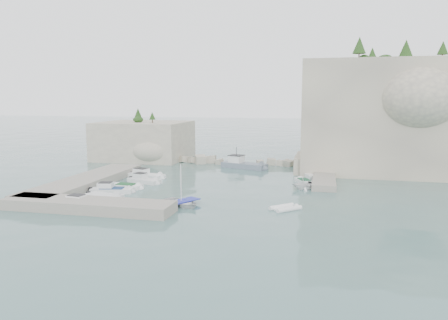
% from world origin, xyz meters
% --- Properties ---
extents(ground, '(400.00, 400.00, 0.00)m').
position_xyz_m(ground, '(0.00, 0.00, 0.00)').
color(ground, '#496E6C').
rests_on(ground, ground).
extents(cliff_east, '(26.00, 22.00, 17.00)m').
position_xyz_m(cliff_east, '(23.00, 23.00, 8.50)').
color(cliff_east, beige).
rests_on(cliff_east, ground).
extents(cliff_terrace, '(8.00, 10.00, 2.50)m').
position_xyz_m(cliff_terrace, '(13.00, 18.00, 1.25)').
color(cliff_terrace, beige).
rests_on(cliff_terrace, ground).
extents(outcrop_west, '(16.00, 14.00, 7.00)m').
position_xyz_m(outcrop_west, '(-20.00, 25.00, 3.50)').
color(outcrop_west, beige).
rests_on(outcrop_west, ground).
extents(quay_west, '(5.00, 24.00, 1.10)m').
position_xyz_m(quay_west, '(-17.00, -1.00, 0.55)').
color(quay_west, '#9E9689').
rests_on(quay_west, ground).
extents(quay_south, '(18.00, 4.00, 1.10)m').
position_xyz_m(quay_south, '(-10.00, -12.50, 0.55)').
color(quay_south, '#9E9689').
rests_on(quay_south, ground).
extents(ledge_east, '(3.00, 16.00, 0.80)m').
position_xyz_m(ledge_east, '(13.50, 10.00, 0.40)').
color(ledge_east, '#9E9689').
rests_on(ledge_east, ground).
extents(breakwater, '(28.00, 3.00, 1.40)m').
position_xyz_m(breakwater, '(-1.00, 22.00, 0.70)').
color(breakwater, beige).
rests_on(breakwater, ground).
extents(motorboat_a, '(6.62, 3.52, 1.40)m').
position_xyz_m(motorboat_a, '(-11.74, 6.41, 0.00)').
color(motorboat_a, white).
rests_on(motorboat_a, ground).
extents(motorboat_b, '(5.55, 3.40, 1.40)m').
position_xyz_m(motorboat_b, '(-10.37, 2.62, 0.00)').
color(motorboat_b, silver).
rests_on(motorboat_b, ground).
extents(motorboat_c, '(4.75, 2.10, 0.70)m').
position_xyz_m(motorboat_c, '(-11.07, -1.48, 0.00)').
color(motorboat_c, white).
rests_on(motorboat_c, ground).
extents(motorboat_d, '(5.80, 2.74, 1.40)m').
position_xyz_m(motorboat_d, '(-11.65, -4.20, 0.00)').
color(motorboat_d, silver).
rests_on(motorboat_d, ground).
extents(motorboat_e, '(5.21, 3.08, 0.70)m').
position_xyz_m(motorboat_e, '(-10.98, -7.44, 0.00)').
color(motorboat_e, silver).
rests_on(motorboat_e, ground).
extents(motorboat_f, '(5.67, 2.23, 1.40)m').
position_xyz_m(motorboat_f, '(-11.25, -11.48, 0.00)').
color(motorboat_f, white).
rests_on(motorboat_f, ground).
extents(rowboat, '(5.75, 5.27, 0.97)m').
position_xyz_m(rowboat, '(-1.35, -8.40, 0.00)').
color(rowboat, white).
rests_on(rowboat, ground).
extents(inflatable_dinghy, '(3.53, 3.49, 0.44)m').
position_xyz_m(inflatable_dinghy, '(9.68, -7.58, 0.00)').
color(inflatable_dinghy, white).
rests_on(inflatable_dinghy, ground).
extents(tender_east_a, '(3.21, 2.86, 1.55)m').
position_xyz_m(tender_east_a, '(11.02, 3.27, 0.00)').
color(tender_east_a, white).
rests_on(tender_east_a, ground).
extents(tender_east_b, '(2.98, 4.30, 0.70)m').
position_xyz_m(tender_east_b, '(10.85, 6.95, 0.00)').
color(tender_east_b, white).
rests_on(tender_east_b, ground).
extents(tender_east_c, '(3.06, 4.69, 0.70)m').
position_xyz_m(tender_east_c, '(11.48, 11.99, 0.00)').
color(tender_east_c, white).
rests_on(tender_east_c, ground).
extents(tender_east_d, '(4.66, 3.16, 1.68)m').
position_xyz_m(tender_east_d, '(11.15, 14.42, 0.00)').
color(tender_east_d, silver).
rests_on(tender_east_d, ground).
extents(work_boat, '(8.70, 5.08, 2.20)m').
position_xyz_m(work_boat, '(0.59, 18.12, 0.00)').
color(work_boat, slate).
rests_on(work_boat, ground).
extents(rowboat_mast, '(0.10, 0.10, 4.20)m').
position_xyz_m(rowboat_mast, '(-1.35, -8.40, 2.59)').
color(rowboat_mast, white).
rests_on(rowboat_mast, rowboat).
extents(vegetation, '(53.48, 13.88, 13.40)m').
position_xyz_m(vegetation, '(17.83, 24.40, 17.93)').
color(vegetation, '#1E4219').
rests_on(vegetation, ground).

